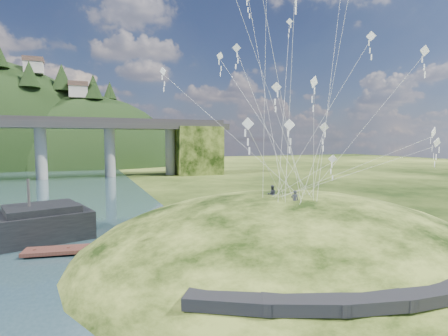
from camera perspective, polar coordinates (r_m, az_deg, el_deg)
name	(u,v)px	position (r m, az deg, el deg)	size (l,w,h in m)	color
ground	(204,276)	(25.58, -3.36, -17.17)	(320.00, 320.00, 0.00)	black
grass_hill	(286,271)	(31.07, 10.07, -16.16)	(36.00, 32.00, 13.00)	black
footpath	(401,283)	(21.11, 26.91, -16.45)	(22.29, 5.84, 0.83)	black
wooden_dock	(101,248)	(32.06, -19.44, -12.16)	(12.19, 3.91, 0.86)	#391C17
kite_flyers	(279,187)	(28.48, 8.89, -3.01)	(1.13, 3.49, 1.61)	#272A35
kite_swarm	(299,47)	(28.66, 12.19, 18.81)	(18.40, 16.79, 20.16)	white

